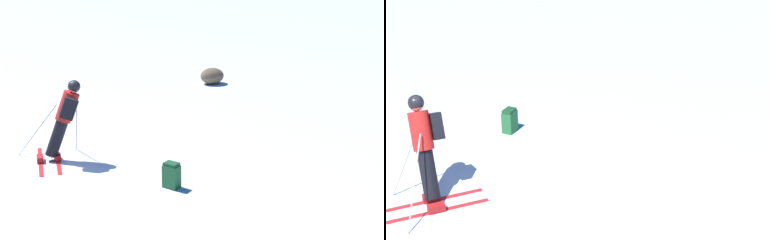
# 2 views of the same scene
# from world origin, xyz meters

# --- Properties ---
(ground_plane) EXTENTS (300.00, 300.00, 0.00)m
(ground_plane) POSITION_xyz_m (0.00, 0.00, 0.00)
(ground_plane) COLOR white
(skier) EXTENTS (1.30, 1.78, 1.78)m
(skier) POSITION_xyz_m (-0.39, 0.15, 0.98)
(skier) COLOR red
(skier) RESTS_ON ground
(spare_backpack) EXTENTS (0.32, 0.36, 0.50)m
(spare_backpack) POSITION_xyz_m (-1.41, 2.69, 0.24)
(spare_backpack) COLOR #236633
(spare_backpack) RESTS_ON ground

